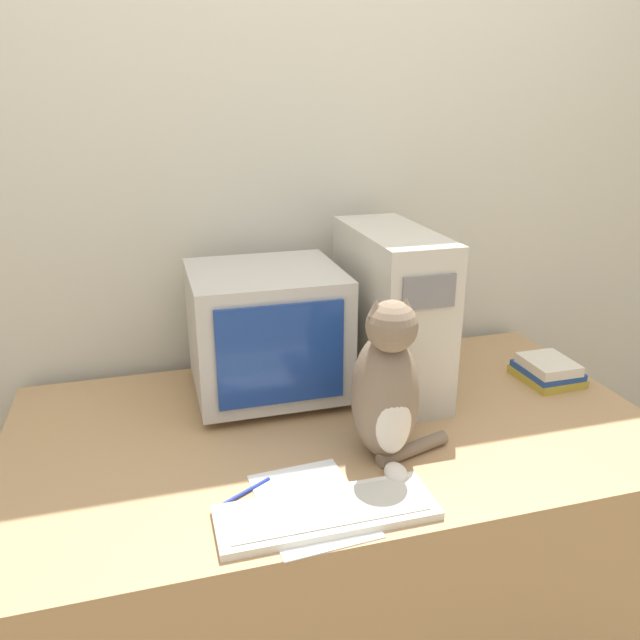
{
  "coord_description": "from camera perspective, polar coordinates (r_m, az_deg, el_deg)",
  "views": [
    {
      "loc": [
        -0.44,
        -0.92,
        1.57
      ],
      "look_at": [
        -0.03,
        0.5,
        1.03
      ],
      "focal_mm": 35.0,
      "sensor_mm": 36.0,
      "label": 1
    }
  ],
  "objects": [
    {
      "name": "paper_sheet",
      "position": [
        1.38,
        -0.81,
        -16.52
      ],
      "size": [
        0.23,
        0.31,
        0.0
      ],
      "color": "white",
      "rests_on": "desk"
    },
    {
      "name": "wall_back",
      "position": [
        1.99,
        -3.07,
        10.84
      ],
      "size": [
        7.0,
        0.05,
        2.5
      ],
      "color": "beige",
      "rests_on": "ground_plane"
    },
    {
      "name": "pen",
      "position": [
        1.42,
        -6.79,
        -15.32
      ],
      "size": [
        0.12,
        0.08,
        0.01
      ],
      "color": "navy",
      "rests_on": "desk"
    },
    {
      "name": "desk",
      "position": [
        1.89,
        1.29,
        -19.38
      ],
      "size": [
        1.69,
        0.93,
        0.74
      ],
      "color": "tan",
      "rests_on": "ground_plane"
    },
    {
      "name": "crt_monitor",
      "position": [
        1.76,
        -4.91,
        -1.03
      ],
      "size": [
        0.41,
        0.39,
        0.37
      ],
      "color": "#BCB7AD",
      "rests_on": "desk"
    },
    {
      "name": "cat",
      "position": [
        1.46,
        6.12,
        -6.39
      ],
      "size": [
        0.26,
        0.26,
        0.41
      ],
      "rotation": [
        0.0,
        0.0,
        -0.1
      ],
      "color": "#7A6651",
      "rests_on": "desk"
    },
    {
      "name": "computer_tower",
      "position": [
        1.8,
        6.47,
        0.85
      ],
      "size": [
        0.2,
        0.48,
        0.47
      ],
      "color": "beige",
      "rests_on": "desk"
    },
    {
      "name": "keyboard",
      "position": [
        1.35,
        0.61,
        -17.17
      ],
      "size": [
        0.46,
        0.16,
        0.02
      ],
      "color": "silver",
      "rests_on": "desk"
    },
    {
      "name": "book_stack",
      "position": [
        2.02,
        20.09,
        -4.37
      ],
      "size": [
        0.17,
        0.19,
        0.07
      ],
      "color": "gold",
      "rests_on": "desk"
    }
  ]
}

